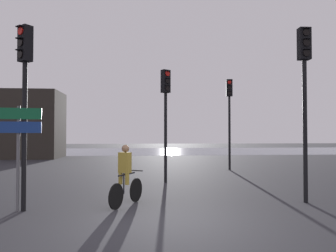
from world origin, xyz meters
TOP-DOWN VIEW (x-y plane):
  - ground_plane at (0.00, 0.00)m, footprint 120.00×120.00m
  - water_strip at (0.00, 30.36)m, footprint 80.00×16.00m
  - distant_building at (-11.23, 20.36)m, footprint 8.53×4.00m
  - traffic_light_near_left at (-3.38, 1.55)m, footprint 0.41×0.42m
  - traffic_light_far_right at (4.23, 10.23)m, footprint 0.36×0.37m
  - traffic_light_center at (0.49, 6.00)m, footprint 0.40×0.42m
  - traffic_light_near_right at (4.09, 1.94)m, footprint 0.32×0.34m
  - direction_sign_post at (-3.51, 1.51)m, footprint 1.10×0.18m
  - cyclist at (-0.89, 1.92)m, footprint 0.85×1.53m

SIDE VIEW (x-z plane):
  - ground_plane at x=0.00m, z-range 0.00..0.00m
  - water_strip at x=0.00m, z-range 0.00..0.01m
  - cyclist at x=-0.89m, z-range 0.01..1.63m
  - direction_sign_post at x=-3.51m, z-range 0.49..3.09m
  - distant_building at x=-11.23m, z-range 0.00..5.35m
  - traffic_light_center at x=0.49m, z-range 0.87..5.31m
  - traffic_light_near_left at x=-3.38m, z-range 0.89..5.50m
  - traffic_light_far_right at x=4.23m, z-range 0.92..5.75m
  - traffic_light_near_right at x=4.09m, z-range 0.93..5.82m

